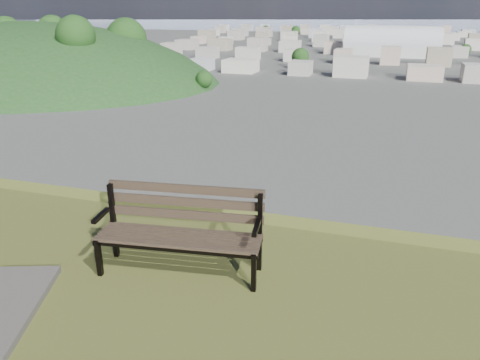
% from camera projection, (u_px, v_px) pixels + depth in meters
% --- Properties ---
extents(park_bench, '(1.69, 0.73, 0.86)m').
position_uv_depth(park_bench, '(181.00, 226.00, 4.69)').
color(park_bench, '#3F3424').
rests_on(park_bench, hilltop_mesa).
extents(arena, '(53.37, 22.98, 22.44)m').
position_uv_depth(arena, '(391.00, 47.00, 271.62)').
color(arena, silver).
rests_on(arena, ground).
extents(green_wooded_hill, '(173.62, 138.89, 86.81)m').
position_uv_depth(green_wooded_hill, '(32.00, 80.00, 184.01)').
color(green_wooded_hill, '#163C16').
rests_on(green_wooded_hill, ground).
extents(city_blocks, '(395.00, 361.00, 7.00)m').
position_uv_depth(city_blocks, '(394.00, 39.00, 361.80)').
color(city_blocks, silver).
rests_on(city_blocks, ground).
extents(city_trees, '(406.52, 387.20, 9.98)m').
position_uv_depth(city_trees, '(350.00, 43.00, 301.51)').
color(city_trees, '#36231B').
rests_on(city_trees, ground).
extents(bay_water, '(2400.00, 700.00, 0.12)m').
position_uv_depth(bay_water, '(396.00, 23.00, 814.26)').
color(bay_water, '#8997AF').
rests_on(bay_water, ground).
extents(far_hills, '(2050.00, 340.00, 60.00)m').
position_uv_depth(far_hills, '(375.00, 7.00, 1271.61)').
color(far_hills, '#8D96AF').
rests_on(far_hills, ground).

